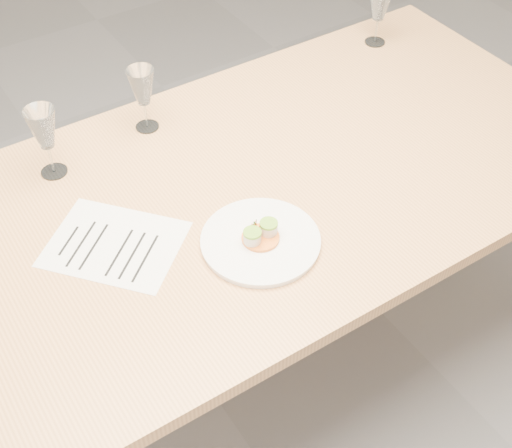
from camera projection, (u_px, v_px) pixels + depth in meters
ground at (201, 377)px, 2.33m from camera, size 7.00×7.00×0.00m
dining_table at (187, 231)px, 1.85m from camera, size 2.40×1.00×0.75m
dinner_plate at (261, 240)px, 1.71m from camera, size 0.29×0.29×0.08m
recipe_sheet at (115, 244)px, 1.72m from camera, size 0.39×0.40×0.00m
wine_glass_1 at (43, 130)px, 1.81m from camera, size 0.08×0.08×0.20m
wine_glass_2 at (142, 88)px, 1.95m from camera, size 0.08×0.08×0.19m
wine_glass_3 at (380, 5)px, 2.28m from camera, size 0.08×0.08×0.19m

